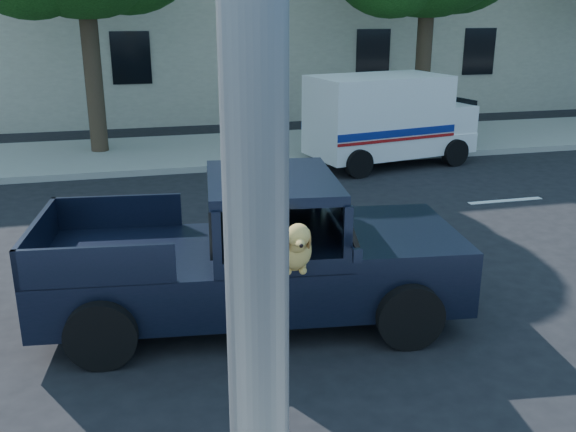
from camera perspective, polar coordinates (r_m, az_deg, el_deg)
name	(u,v)px	position (r m, az deg, el deg)	size (l,w,h in m)	color
ground	(384,291)	(8.98, 8.53, -6.57)	(120.00, 120.00, 0.00)	black
far_sidewalk	(254,148)	(17.40, -3.05, 6.01)	(60.00, 4.00, 0.15)	gray
lane_stripes	(413,208)	(12.66, 11.09, 0.71)	(21.60, 0.14, 0.01)	silver
pickup_truck	(246,272)	(7.94, -3.73, -4.98)	(5.25, 2.87, 1.81)	black
mail_truck	(387,126)	(15.97, 8.76, 7.93)	(4.23, 2.65, 2.17)	silver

